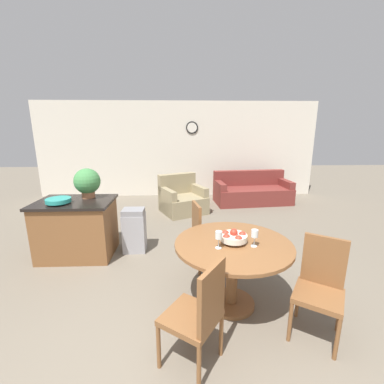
{
  "coord_description": "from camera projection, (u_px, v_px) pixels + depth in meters",
  "views": [
    {
      "loc": [
        0.13,
        -1.59,
        1.95
      ],
      "look_at": [
        0.29,
        2.39,
        0.96
      ],
      "focal_mm": 24.0,
      "sensor_mm": 36.0,
      "label": 1
    }
  ],
  "objects": [
    {
      "name": "wall_back",
      "position": [
        177.0,
        150.0,
        7.42
      ],
      "size": [
        8.0,
        0.09,
        2.7
      ],
      "color": "silver",
      "rests_on": "ground_plane"
    },
    {
      "name": "dining_table",
      "position": [
        233.0,
        257.0,
        2.79
      ],
      "size": [
        1.26,
        1.26,
        0.76
      ],
      "color": "brown",
      "rests_on": "ground_plane"
    },
    {
      "name": "dining_chair_near_left",
      "position": [
        199.0,
        312.0,
        2.05
      ],
      "size": [
        0.58,
        0.58,
        0.96
      ],
      "rotation": [
        0.0,
        0.0,
        7.26
      ],
      "color": "brown",
      "rests_on": "ground_plane"
    },
    {
      "name": "dining_chair_near_right",
      "position": [
        320.0,
        284.0,
        2.43
      ],
      "size": [
        0.58,
        0.58,
        0.96
      ],
      "rotation": [
        0.0,
        0.0,
        8.83
      ],
      "color": "brown",
      "rests_on": "ground_plane"
    },
    {
      "name": "dining_chair_far_side",
      "position": [
        204.0,
        233.0,
        3.6
      ],
      "size": [
        0.49,
        0.49,
        0.96
      ],
      "rotation": [
        0.0,
        0.0,
        4.9
      ],
      "color": "brown",
      "rests_on": "ground_plane"
    },
    {
      "name": "fruit_bowl",
      "position": [
        233.0,
        237.0,
        2.73
      ],
      "size": [
        0.29,
        0.29,
        0.16
      ],
      "color": "silver",
      "rests_on": "dining_table"
    },
    {
      "name": "wine_glass_left",
      "position": [
        219.0,
        236.0,
        2.59
      ],
      "size": [
        0.07,
        0.07,
        0.18
      ],
      "color": "silver",
      "rests_on": "dining_table"
    },
    {
      "name": "wine_glass_right",
      "position": [
        255.0,
        234.0,
        2.62
      ],
      "size": [
        0.07,
        0.07,
        0.18
      ],
      "color": "silver",
      "rests_on": "dining_table"
    },
    {
      "name": "kitchen_island",
      "position": [
        77.0,
        228.0,
        3.98
      ],
      "size": [
        1.13,
        0.8,
        0.89
      ],
      "color": "brown",
      "rests_on": "ground_plane"
    },
    {
      "name": "teal_bowl",
      "position": [
        58.0,
        200.0,
        3.7
      ],
      "size": [
        0.35,
        0.35,
        0.08
      ],
      "color": "teal",
      "rests_on": "kitchen_island"
    },
    {
      "name": "potted_plant",
      "position": [
        87.0,
        182.0,
        3.99
      ],
      "size": [
        0.4,
        0.4,
        0.46
      ],
      "color": "#A36642",
      "rests_on": "kitchen_island"
    },
    {
      "name": "trash_bin",
      "position": [
        134.0,
        230.0,
        4.13
      ],
      "size": [
        0.35,
        0.29,
        0.71
      ],
      "color": "#9E9EA3",
      "rests_on": "ground_plane"
    },
    {
      "name": "couch",
      "position": [
        252.0,
        192.0,
        6.9
      ],
      "size": [
        2.05,
        1.07,
        0.83
      ],
      "rotation": [
        0.0,
        0.0,
        0.1
      ],
      "color": "maroon",
      "rests_on": "ground_plane"
    },
    {
      "name": "armchair",
      "position": [
        182.0,
        200.0,
        6.11
      ],
      "size": [
        1.22,
        1.2,
        0.88
      ],
      "rotation": [
        0.0,
        0.0,
        0.44
      ],
      "color": "#998966",
      "rests_on": "ground_plane"
    }
  ]
}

